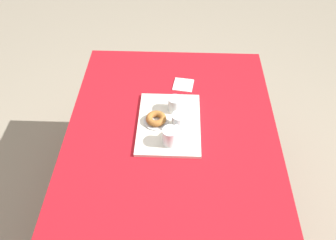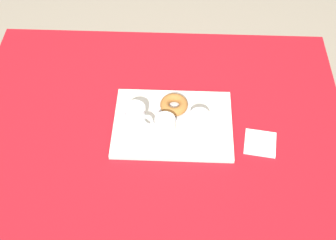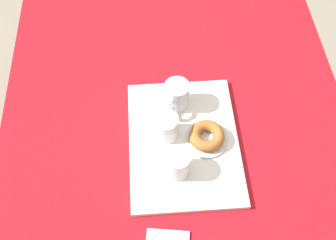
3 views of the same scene
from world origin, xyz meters
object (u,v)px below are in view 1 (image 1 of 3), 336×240
at_px(water_glass_far, 179,121).
at_px(sugar_donut_left, 156,118).
at_px(donut_plate_left, 156,121).
at_px(water_glass_near, 175,105).
at_px(dining_table, 172,144).
at_px(tea_mug_left, 170,137).
at_px(paper_napkin, 183,85).
at_px(serving_tray, 169,123).

relative_size(water_glass_far, sugar_donut_left, 0.78).
bearing_deg(donut_plate_left, water_glass_near, -45.37).
bearing_deg(dining_table, tea_mug_left, 176.00).
bearing_deg(paper_napkin, tea_mug_left, 172.31).
distance_m(dining_table, tea_mug_left, 0.16).
bearing_deg(serving_tray, paper_napkin, -12.80).
bearing_deg(water_glass_near, tea_mug_left, 175.96).
distance_m(serving_tray, tea_mug_left, 0.14).
height_order(dining_table, paper_napkin, paper_napkin).
relative_size(donut_plate_left, sugar_donut_left, 1.23).
height_order(water_glass_far, donut_plate_left, water_glass_far).
height_order(water_glass_far, sugar_donut_left, water_glass_far).
xyz_separation_m(water_glass_near, sugar_donut_left, (-0.09, 0.09, -0.01)).
relative_size(water_glass_far, paper_napkin, 0.73).
height_order(dining_table, serving_tray, serving_tray).
distance_m(water_glass_far, donut_plate_left, 0.12).
bearing_deg(tea_mug_left, water_glass_far, -20.15).
bearing_deg(sugar_donut_left, donut_plate_left, 0.00).
relative_size(serving_tray, water_glass_near, 5.38).
bearing_deg(donut_plate_left, dining_table, -126.61).
bearing_deg(dining_table, water_glass_near, -4.06).
xyz_separation_m(donut_plate_left, sugar_donut_left, (0.00, 0.00, 0.02)).
xyz_separation_m(tea_mug_left, donut_plate_left, (0.13, 0.08, -0.04)).
bearing_deg(serving_tray, tea_mug_left, -175.29).
xyz_separation_m(dining_table, tea_mug_left, (-0.07, 0.01, 0.14)).
bearing_deg(serving_tray, sugar_donut_left, 88.10).
distance_m(water_glass_near, sugar_donut_left, 0.13).
distance_m(dining_table, paper_napkin, 0.38).
height_order(serving_tray, sugar_donut_left, sugar_donut_left).
xyz_separation_m(serving_tray, sugar_donut_left, (0.00, 0.07, 0.03)).
xyz_separation_m(serving_tray, water_glass_far, (-0.03, -0.05, 0.04)).
distance_m(donut_plate_left, sugar_donut_left, 0.02).
bearing_deg(water_glass_near, paper_napkin, -11.39).
bearing_deg(water_glass_far, dining_table, 134.04).
bearing_deg(sugar_donut_left, water_glass_near, -45.37).
bearing_deg(paper_napkin, water_glass_far, 176.45).
distance_m(serving_tray, donut_plate_left, 0.07).
relative_size(water_glass_far, donut_plate_left, 0.63).
bearing_deg(water_glass_near, sugar_donut_left, 134.63).
height_order(donut_plate_left, sugar_donut_left, sugar_donut_left).
distance_m(tea_mug_left, sugar_donut_left, 0.16).
xyz_separation_m(water_glass_near, water_glass_far, (-0.12, -0.02, 0.00)).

